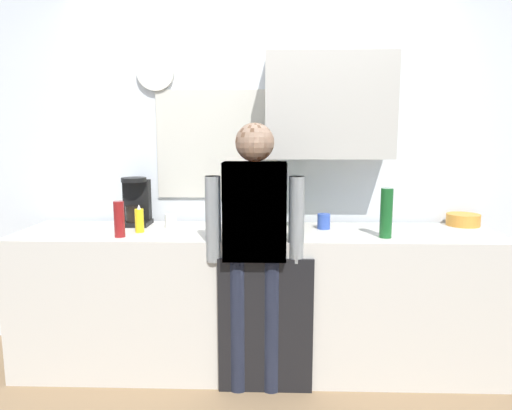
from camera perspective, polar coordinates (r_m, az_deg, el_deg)
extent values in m
plane|color=#8C6D4C|center=(2.97, -0.15, -22.19)|extent=(8.00, 8.00, 0.00)
cube|color=beige|center=(3.04, 0.03, -11.82)|extent=(3.07, 0.64, 0.92)
cube|color=black|center=(2.75, 1.21, -15.15)|extent=(0.56, 0.02, 0.82)
cube|color=silver|center=(3.28, 0.25, 4.79)|extent=(4.67, 0.10, 2.60)
cube|color=beige|center=(3.24, -4.94, 7.65)|extent=(0.86, 0.02, 0.76)
cube|color=#8CA5C6|center=(3.24, -4.93, 7.65)|extent=(0.80, 0.02, 0.70)
cube|color=#B7B2A8|center=(3.10, 9.17, 12.15)|extent=(0.84, 0.32, 0.68)
cylinder|color=silver|center=(3.33, -12.61, 16.13)|extent=(0.26, 0.03, 0.26)
cube|color=black|center=(3.22, -15.00, -2.22)|extent=(0.20, 0.20, 0.03)
cube|color=black|center=(3.25, -14.81, 0.67)|extent=(0.18, 0.08, 0.28)
cylinder|color=black|center=(3.18, -15.21, -1.08)|extent=(0.11, 0.11, 0.11)
cylinder|color=black|center=(3.18, -15.22, 3.11)|extent=(0.17, 0.17, 0.03)
cylinder|color=#195923|center=(2.82, 16.17, -0.99)|extent=(0.07, 0.07, 0.30)
cylinder|color=#2D8C33|center=(3.01, 0.74, -0.24)|extent=(0.09, 0.09, 0.28)
cylinder|color=brown|center=(2.73, -3.68, -1.70)|extent=(0.06, 0.06, 0.23)
cylinder|color=maroon|center=(2.85, -16.93, -1.73)|extent=(0.06, 0.06, 0.22)
cylinder|color=olive|center=(3.05, 4.83, -0.44)|extent=(0.06, 0.06, 0.25)
cylinder|color=#B26647|center=(3.00, -3.22, -2.12)|extent=(0.08, 0.08, 0.09)
cylinder|color=#3351B2|center=(3.01, 8.57, -2.06)|extent=(0.08, 0.08, 0.10)
cylinder|color=white|center=(3.06, -10.72, -2.00)|extent=(0.08, 0.08, 0.10)
cylinder|color=orange|center=(3.40, 24.74, -1.71)|extent=(0.22, 0.22, 0.08)
cylinder|color=yellow|center=(2.96, -14.55, -1.94)|extent=(0.06, 0.06, 0.15)
cone|color=white|center=(2.95, -14.61, -0.22)|extent=(0.02, 0.02, 0.03)
cylinder|color=black|center=(2.79, -2.28, -14.88)|extent=(0.12, 0.12, 0.82)
cylinder|color=black|center=(2.78, 1.98, -14.93)|extent=(0.12, 0.12, 0.82)
cube|color=silver|center=(2.58, -0.16, -0.75)|extent=(0.36, 0.20, 0.56)
sphere|color=#A57A59|center=(2.55, -0.17, 7.94)|extent=(0.22, 0.22, 0.22)
cylinder|color=silver|center=(2.61, -5.44, -1.80)|extent=(0.09, 0.09, 0.50)
cylinder|color=silver|center=(2.59, 5.15, -1.86)|extent=(0.09, 0.09, 0.50)
cylinder|color=#3F4766|center=(2.79, -2.28, -14.88)|extent=(0.12, 0.12, 0.82)
cylinder|color=#3F4766|center=(2.78, 1.98, -14.93)|extent=(0.12, 0.12, 0.82)
cube|color=white|center=(2.58, -0.16, -0.75)|extent=(0.36, 0.20, 0.56)
sphere|color=beige|center=(2.55, -0.17, 7.94)|extent=(0.22, 0.22, 0.22)
cylinder|color=white|center=(2.61, -5.44, -1.80)|extent=(0.09, 0.09, 0.50)
cylinder|color=white|center=(2.59, 5.15, -1.86)|extent=(0.09, 0.09, 0.50)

